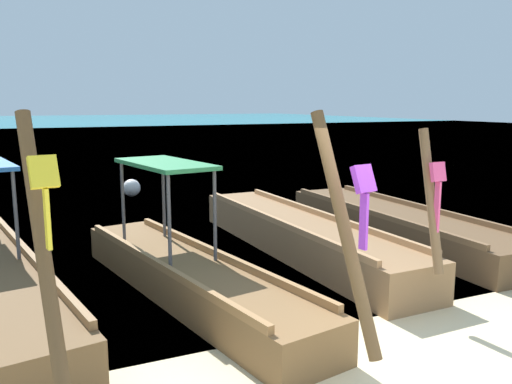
# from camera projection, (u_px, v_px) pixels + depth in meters

# --- Properties ---
(sea_water) EXTENTS (120.00, 120.00, 0.00)m
(sea_water) POSITION_uv_depth(u_px,v_px,m) (47.00, 127.00, 60.26)
(sea_water) COLOR #147A89
(sea_water) RESTS_ON ground
(longtail_boat_violet_ribbon) EXTENTS (1.99, 6.31, 2.66)m
(longtail_boat_violet_ribbon) POSITION_uv_depth(u_px,v_px,m) (190.00, 275.00, 7.38)
(longtail_boat_violet_ribbon) COLOR brown
(longtail_boat_violet_ribbon) RESTS_ON ground
(longtail_boat_pink_ribbon) EXTENTS (1.28, 6.62, 2.42)m
(longtail_boat_pink_ribbon) POSITION_uv_depth(u_px,v_px,m) (300.00, 236.00, 9.58)
(longtail_boat_pink_ribbon) COLOR olive
(longtail_boat_pink_ribbon) RESTS_ON ground
(longtail_boat_turquoise_ribbon) EXTENTS (1.40, 6.68, 2.55)m
(longtail_boat_turquoise_ribbon) POSITION_uv_depth(u_px,v_px,m) (398.00, 225.00, 10.59)
(longtail_boat_turquoise_ribbon) COLOR brown
(longtail_boat_turquoise_ribbon) RESTS_ON ground
(mooring_buoy_near) EXTENTS (0.51, 0.51, 0.51)m
(mooring_buoy_near) POSITION_uv_depth(u_px,v_px,m) (132.00, 188.00, 15.40)
(mooring_buoy_near) COLOR white
(mooring_buoy_near) RESTS_ON sea_water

